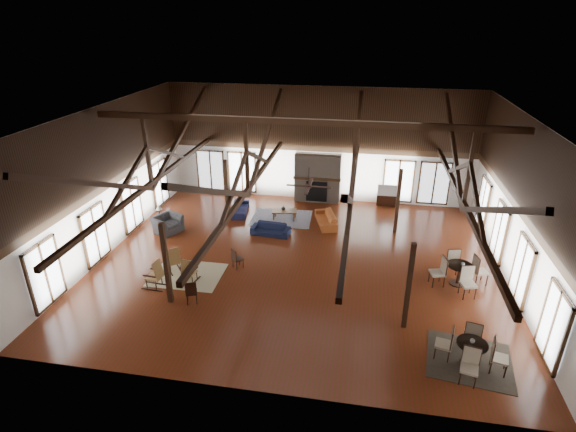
% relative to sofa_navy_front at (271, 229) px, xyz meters
% --- Properties ---
extents(floor, '(16.00, 16.00, 0.00)m').
position_rel_sofa_navy_front_xyz_m(floor, '(1.62, -2.25, -0.26)').
color(floor, '#5A1E13').
rests_on(floor, ground).
extents(ceiling, '(16.00, 14.00, 0.02)m').
position_rel_sofa_navy_front_xyz_m(ceiling, '(1.62, -2.25, 5.74)').
color(ceiling, black).
rests_on(ceiling, wall_back).
extents(wall_back, '(16.00, 0.02, 6.00)m').
position_rel_sofa_navy_front_xyz_m(wall_back, '(1.62, 4.75, 2.74)').
color(wall_back, silver).
rests_on(wall_back, floor).
extents(wall_front, '(16.00, 0.02, 6.00)m').
position_rel_sofa_navy_front_xyz_m(wall_front, '(1.62, -9.25, 2.74)').
color(wall_front, silver).
rests_on(wall_front, floor).
extents(wall_left, '(0.02, 14.00, 6.00)m').
position_rel_sofa_navy_front_xyz_m(wall_left, '(-6.38, -2.25, 2.74)').
color(wall_left, silver).
rests_on(wall_left, floor).
extents(wall_right, '(0.02, 14.00, 6.00)m').
position_rel_sofa_navy_front_xyz_m(wall_right, '(9.62, -2.25, 2.74)').
color(wall_right, silver).
rests_on(wall_right, floor).
extents(roof_truss, '(15.60, 14.07, 3.14)m').
position_rel_sofa_navy_front_xyz_m(roof_truss, '(1.62, -2.25, 3.77)').
color(roof_truss, black).
rests_on(roof_truss, wall_back).
extents(post_grid, '(8.16, 7.16, 3.05)m').
position_rel_sofa_navy_front_xyz_m(post_grid, '(1.62, -2.25, 1.27)').
color(post_grid, black).
rests_on(post_grid, floor).
extents(fireplace, '(2.50, 0.69, 2.60)m').
position_rel_sofa_navy_front_xyz_m(fireplace, '(1.62, 4.42, 1.03)').
color(fireplace, '#77695B').
rests_on(fireplace, floor).
extents(ceiling_fan, '(1.60, 1.60, 0.75)m').
position_rel_sofa_navy_front_xyz_m(ceiling_fan, '(2.12, -3.25, 3.47)').
color(ceiling_fan, black).
rests_on(ceiling_fan, roof_truss).
extents(sofa_navy_front, '(1.83, 0.87, 0.52)m').
position_rel_sofa_navy_front_xyz_m(sofa_navy_front, '(0.00, 0.00, 0.00)').
color(sofa_navy_front, '#131935').
rests_on(sofa_navy_front, floor).
extents(sofa_navy_left, '(1.87, 0.93, 0.52)m').
position_rel_sofa_navy_front_xyz_m(sofa_navy_left, '(-2.02, 2.09, 0.00)').
color(sofa_navy_left, '#15183A').
rests_on(sofa_navy_left, floor).
extents(sofa_orange, '(2.09, 1.28, 0.57)m').
position_rel_sofa_navy_front_xyz_m(sofa_orange, '(2.39, 1.52, 0.03)').
color(sofa_orange, '#9D491E').
rests_on(sofa_orange, floor).
extents(coffee_table, '(1.28, 0.78, 0.46)m').
position_rel_sofa_navy_front_xyz_m(coffee_table, '(0.32, 1.76, 0.15)').
color(coffee_table, brown).
rests_on(coffee_table, floor).
extents(vase, '(0.24, 0.24, 0.21)m').
position_rel_sofa_navy_front_xyz_m(vase, '(0.25, 1.84, 0.31)').
color(vase, '#B2B2B2').
rests_on(vase, coffee_table).
extents(armchair, '(1.54, 1.48, 0.78)m').
position_rel_sofa_navy_front_xyz_m(armchair, '(-4.76, -0.53, 0.13)').
color(armchair, '#2E2E30').
rests_on(armchair, floor).
extents(side_table_lamp, '(0.42, 0.42, 1.07)m').
position_rel_sofa_navy_front_xyz_m(side_table_lamp, '(-5.39, 0.04, 0.15)').
color(side_table_lamp, black).
rests_on(side_table_lamp, floor).
extents(rocking_chair_a, '(0.85, 0.91, 1.06)m').
position_rel_sofa_navy_front_xyz_m(rocking_chair_a, '(-3.03, -3.82, 0.24)').
color(rocking_chair_a, olive).
rests_on(rocking_chair_a, floor).
extents(rocking_chair_b, '(0.54, 0.84, 1.00)m').
position_rel_sofa_navy_front_xyz_m(rocking_chair_b, '(-2.18, -4.50, 0.21)').
color(rocking_chair_b, olive).
rests_on(rocking_chair_b, floor).
extents(rocking_chair_c, '(0.92, 0.55, 1.14)m').
position_rel_sofa_navy_front_xyz_m(rocking_chair_c, '(-3.22, -5.02, 0.28)').
color(rocking_chair_c, olive).
rests_on(rocking_chair_c, floor).
extents(side_chair_a, '(0.52, 0.52, 0.88)m').
position_rel_sofa_navy_front_xyz_m(side_chair_a, '(-0.72, -3.18, 0.25)').
color(side_chair_a, black).
rests_on(side_chair_a, floor).
extents(side_chair_b, '(0.50, 0.50, 0.91)m').
position_rel_sofa_navy_front_xyz_m(side_chair_b, '(-1.58, -5.76, 0.27)').
color(side_chair_b, black).
rests_on(side_chair_b, floor).
extents(cafe_table_near, '(2.04, 2.04, 1.04)m').
position_rel_sofa_navy_front_xyz_m(cafe_table_near, '(7.38, -7.19, 0.26)').
color(cafe_table_near, black).
rests_on(cafe_table_near, floor).
extents(cafe_table_far, '(2.22, 2.22, 1.13)m').
position_rel_sofa_navy_front_xyz_m(cafe_table_far, '(7.75, -2.83, 0.31)').
color(cafe_table_far, black).
rests_on(cafe_table_far, floor).
extents(cup_near, '(0.15, 0.15, 0.11)m').
position_rel_sofa_navy_front_xyz_m(cup_near, '(7.37, -7.17, 0.55)').
color(cup_near, '#B2B2B2').
rests_on(cup_near, cafe_table_near).
extents(cup_far, '(0.17, 0.17, 0.11)m').
position_rel_sofa_navy_front_xyz_m(cup_far, '(7.84, -2.86, 0.61)').
color(cup_far, '#B2B2B2').
rests_on(cup_far, cafe_table_far).
extents(tv_console, '(1.09, 0.41, 0.54)m').
position_rel_sofa_navy_front_xyz_m(tv_console, '(5.34, 4.50, 0.01)').
color(tv_console, black).
rests_on(tv_console, floor).
extents(television, '(1.06, 0.17, 0.61)m').
position_rel_sofa_navy_front_xyz_m(television, '(5.33, 4.50, 0.59)').
color(television, '#B2B2B2').
rests_on(television, tv_console).
extents(rug_tan, '(2.68, 2.11, 0.01)m').
position_rel_sofa_navy_front_xyz_m(rug_tan, '(-2.46, -3.98, -0.25)').
color(rug_tan, tan).
rests_on(rug_tan, floor).
extents(rug_navy, '(2.99, 2.30, 0.01)m').
position_rel_sofa_navy_front_xyz_m(rug_navy, '(0.16, 1.84, -0.25)').
color(rug_navy, '#191D46').
rests_on(rug_navy, floor).
extents(rug_dark, '(2.65, 2.46, 0.01)m').
position_rel_sofa_navy_front_xyz_m(rug_dark, '(7.44, -7.02, -0.25)').
color(rug_dark, black).
rests_on(rug_dark, floor).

